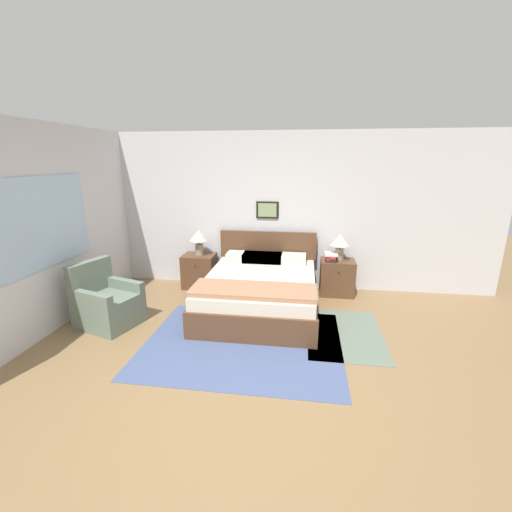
{
  "coord_description": "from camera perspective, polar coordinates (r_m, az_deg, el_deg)",
  "views": [
    {
      "loc": [
        0.62,
        -2.82,
        2.14
      ],
      "look_at": [
        -0.02,
        1.58,
        0.89
      ],
      "focal_mm": 24.0,
      "sensor_mm": 36.0,
      "label": 1
    }
  ],
  "objects": [
    {
      "name": "wall_back",
      "position": [
        5.83,
        2.03,
        7.38
      ],
      "size": [
        7.5,
        0.09,
        2.6
      ],
      "color": "silver",
      "rests_on": "ground_plane"
    },
    {
      "name": "armchair",
      "position": [
        5.02,
        -23.63,
        -7.32
      ],
      "size": [
        0.86,
        0.82,
        0.85
      ],
      "rotation": [
        0.0,
        0.0,
        -1.87
      ],
      "color": "slate",
      "rests_on": "ground_plane"
    },
    {
      "name": "book_novel_upper",
      "position": [
        5.61,
        12.38,
        -0.02
      ],
      "size": [
        0.21,
        0.26,
        0.04
      ],
      "rotation": [
        0.0,
        0.0,
        -0.18
      ],
      "color": "#B7332D",
      "rests_on": "book_hardcover_middle"
    },
    {
      "name": "area_rug_bedside",
      "position": [
        4.63,
        14.56,
        -12.33
      ],
      "size": [
        0.94,
        1.4,
        0.01
      ],
      "color": "slate",
      "rests_on": "ground_plane"
    },
    {
      "name": "nightstand_near_window",
      "position": [
        6.01,
        -9.4,
        -2.47
      ],
      "size": [
        0.54,
        0.45,
        0.58
      ],
      "color": "brown",
      "rests_on": "ground_plane"
    },
    {
      "name": "wall_left",
      "position": [
        5.37,
        -28.57,
        4.83
      ],
      "size": [
        0.08,
        5.28,
        2.6
      ],
      "color": "silver",
      "rests_on": "ground_plane"
    },
    {
      "name": "ground_plane",
      "position": [
        3.59,
        -3.58,
        -20.86
      ],
      "size": [
        16.0,
        16.0,
        0.0
      ],
      "primitive_type": "plane",
      "color": "olive"
    },
    {
      "name": "nightstand_by_door",
      "position": [
        5.77,
        13.35,
        -3.46
      ],
      "size": [
        0.54,
        0.45,
        0.58
      ],
      "color": "brown",
      "rests_on": "ground_plane"
    },
    {
      "name": "book_hardcover_middle",
      "position": [
        5.62,
        12.36,
        -0.35
      ],
      "size": [
        0.15,
        0.21,
        0.03
      ],
      "rotation": [
        0.0,
        0.0,
        -0.0
      ],
      "color": "#B7332D",
      "rests_on": "book_thick_bottom"
    },
    {
      "name": "book_slim_near_top",
      "position": [
        5.6,
        12.4,
        0.34
      ],
      "size": [
        0.2,
        0.25,
        0.03
      ],
      "rotation": [
        0.0,
        0.0,
        0.01
      ],
      "color": "silver",
      "rests_on": "book_novel_upper"
    },
    {
      "name": "table_lamp_by_door",
      "position": [
        5.62,
        13.83,
        2.27
      ],
      "size": [
        0.31,
        0.31,
        0.44
      ],
      "color": "gray",
      "rests_on": "nightstand_by_door"
    },
    {
      "name": "book_thick_bottom",
      "position": [
        5.63,
        12.34,
        -0.63
      ],
      "size": [
        0.19,
        0.23,
        0.03
      ],
      "rotation": [
        0.0,
        0.0,
        -0.07
      ],
      "color": "#232328",
      "rests_on": "nightstand_by_door"
    },
    {
      "name": "bed",
      "position": [
        5.06,
        0.72,
        -5.73
      ],
      "size": [
        1.62,
        2.02,
        0.98
      ],
      "color": "brown",
      "rests_on": "ground_plane"
    },
    {
      "name": "area_rug_main",
      "position": [
        4.29,
        -2.19,
        -14.19
      ],
      "size": [
        2.35,
        1.89,
        0.01
      ],
      "color": "#47567F",
      "rests_on": "ground_plane"
    },
    {
      "name": "table_lamp_near_window",
      "position": [
        5.86,
        -9.52,
        3.06
      ],
      "size": [
        0.31,
        0.31,
        0.44
      ],
      "color": "gray",
      "rests_on": "nightstand_near_window"
    }
  ]
}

